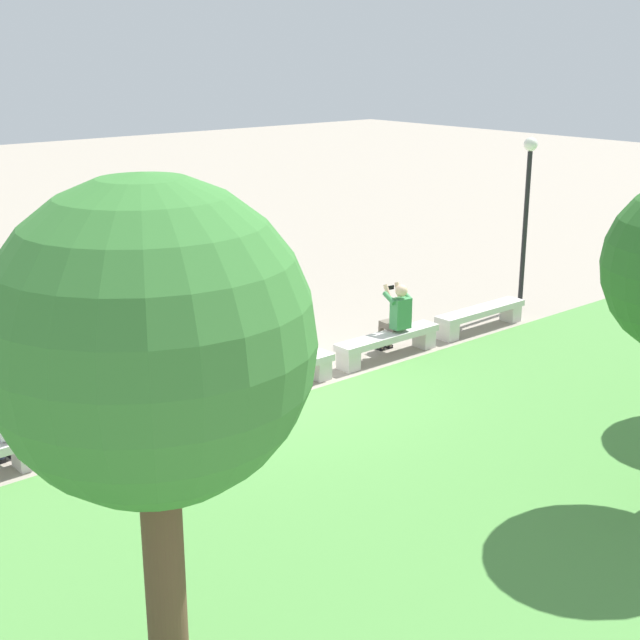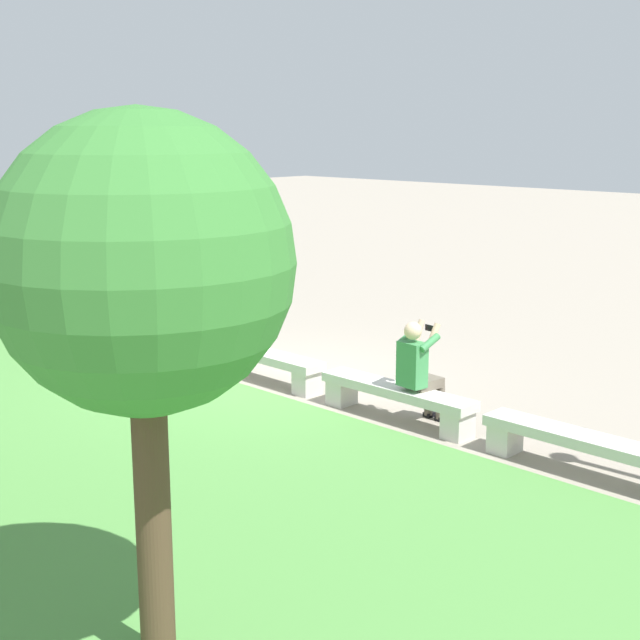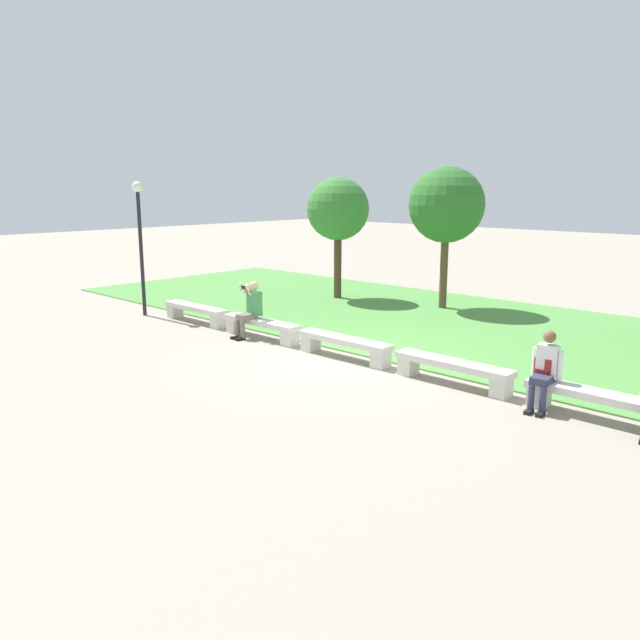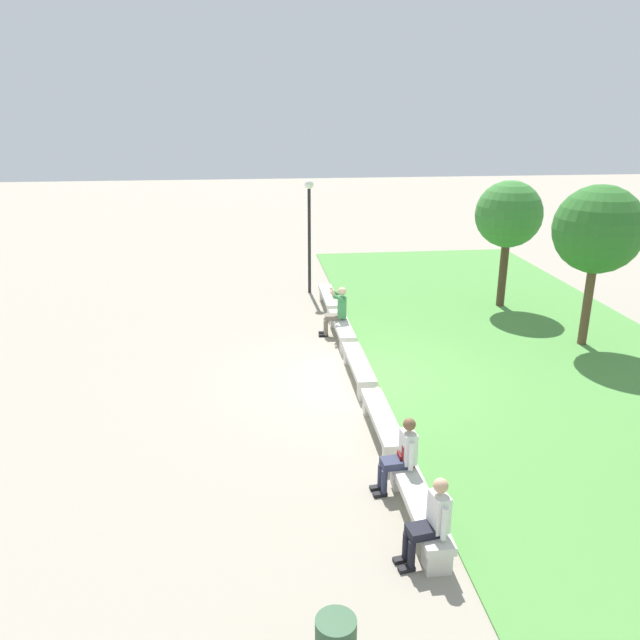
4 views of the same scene
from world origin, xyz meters
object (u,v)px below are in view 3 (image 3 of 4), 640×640
Objects in this scene: bench_near at (261,325)px; tree_left_background at (338,210)px; bench_far at (452,368)px; bench_main at (196,311)px; bench_mid at (344,344)px; person_distant at (545,368)px; person_photographer at (250,306)px; backpack at (545,369)px; lamp_post at (140,228)px; tree_behind_wall at (446,206)px; bench_end at (600,401)px.

bench_near is 0.60× the size of tree_left_background.
bench_main is at bearing 180.00° from bench_far.
bench_mid is 1.79× the size of person_distant.
bench_main is 0.60× the size of tree_left_background.
tree_left_background is at bearing 132.63° from bench_mid.
person_photographer is (-0.28, -0.08, 0.43)m from bench_near.
person_photographer is 7.04m from backpack.
lamp_post is at bearing -110.77° from tree_left_background.
person_distant is (4.25, -0.07, 0.36)m from bench_mid.
person_photographer is at bearing -1.95° from bench_main.
tree_behind_wall is at bearing 103.51° from bench_mid.
tree_behind_wall is (-1.45, 6.03, 2.64)m from bench_mid.
bench_far is 9.31m from tree_left_background.
lamp_post is at bearing -130.25° from tree_behind_wall.
bench_end is (10.21, 0.00, 0.00)m from bench_main.
person_distant is 0.31× the size of tree_behind_wall.
bench_main is at bearing 179.60° from person_distant.
bench_end is 0.96m from backpack.
person_distant reaches higher than bench_main.
bench_end is 1.79× the size of person_distant.
person_distant is (-0.86, -0.07, 0.36)m from bench_end.
tree_left_background reaches higher than bench_near.
person_photographer is 1.05× the size of person_distant.
tree_behind_wall is at bearing 133.09° from person_distant.
person_distant is at bearing 0.09° from person_photographer.
backpack is at bearing -29.88° from tree_left_background.
bench_main is at bearing -93.65° from tree_left_background.
bench_near is 0.52m from person_photographer.
bench_mid is 0.56× the size of tree_behind_wall.
lamp_post is at bearing -175.27° from person_photographer.
tree_left_background is (-9.88, 5.19, 2.46)m from bench_end.
bench_far is at bearing -56.42° from tree_behind_wall.
bench_near is 6.76m from backpack.
backpack reaches higher than bench_main.
bench_far is 5.40m from person_photographer.
person_distant is at bearing -175.59° from bench_end.
person_photographer reaches higher than bench_end.
bench_far is at bearing -35.29° from tree_left_background.
bench_end is 1.71× the size of person_photographer.
bench_mid is 2.55m from bench_far.
bench_main is 10.21m from bench_end.
bench_far is 2.55m from bench_end.
person_distant is (1.70, -0.07, 0.36)m from bench_far.
bench_main is 1.00× the size of bench_far.
person_distant reaches higher than backpack.
person_photographer reaches higher than bench_mid.
bench_far is at bearing 2.51° from lamp_post.
person_distant is at bearing -2.23° from bench_far.
tree_left_background is (0.33, 5.19, 2.46)m from bench_main.
person_photographer is at bearing -179.13° from backpack.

